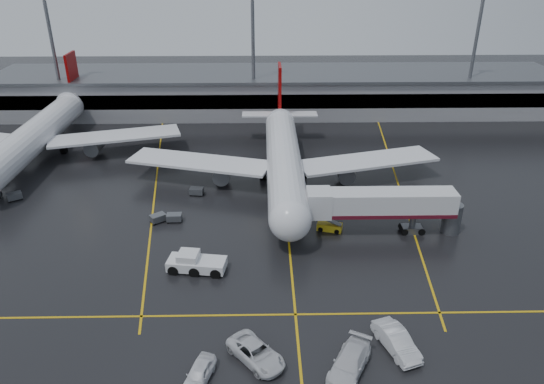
{
  "coord_description": "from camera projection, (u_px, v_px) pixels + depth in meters",
  "views": [
    {
      "loc": [
        -3.11,
        -62.47,
        33.63
      ],
      "look_at": [
        -2.0,
        -2.0,
        4.0
      ],
      "focal_mm": 33.53,
      "sensor_mm": 36.0,
      "label": 1
    }
  ],
  "objects": [
    {
      "name": "ground",
      "position": [
        286.0,
        211.0,
        70.94
      ],
      "size": [
        220.0,
        220.0,
        0.0
      ],
      "primitive_type": "plane",
      "color": "black",
      "rests_on": "ground"
    },
    {
      "name": "baggage_cart_c",
      "position": [
        197.0,
        191.0,
        75.32
      ],
      "size": [
        2.14,
        1.53,
        1.12
      ],
      "color": "#595B60",
      "rests_on": "ground"
    },
    {
      "name": "apron_line_centre",
      "position": [
        286.0,
        211.0,
        70.93
      ],
      "size": [
        0.25,
        90.0,
        0.02
      ],
      "primitive_type": "cube",
      "color": "gold",
      "rests_on": "ground"
    },
    {
      "name": "light_mast_left",
      "position": [
        53.0,
        50.0,
        101.54
      ],
      "size": [
        3.0,
        1.2,
        25.45
      ],
      "color": "#595B60",
      "rests_on": "ground"
    },
    {
      "name": "apron_line_stop",
      "position": [
        295.0,
        314.0,
        51.18
      ],
      "size": [
        60.0,
        0.25,
        0.02
      ],
      "primitive_type": "cube",
      "color": "gold",
      "rests_on": "ground"
    },
    {
      "name": "apron_line_left",
      "position": [
        156.0,
        182.0,
        79.58
      ],
      "size": [
        9.99,
        69.35,
        0.02
      ],
      "primitive_type": "cube",
      "rotation": [
        0.0,
        0.0,
        0.14
      ],
      "color": "gold",
      "rests_on": "ground"
    },
    {
      "name": "pushback_tractor",
      "position": [
        195.0,
        263.0,
        57.77
      ],
      "size": [
        6.89,
        3.67,
        2.35
      ],
      "color": "silver",
      "rests_on": "ground"
    },
    {
      "name": "belt_loader",
      "position": [
        330.0,
        227.0,
        66.08
      ],
      "size": [
        3.45,
        2.25,
        2.02
      ],
      "color": "yellow",
      "rests_on": "ground"
    },
    {
      "name": "service_van_b",
      "position": [
        350.0,
        363.0,
        44.09
      ],
      "size": [
        5.17,
        6.71,
        1.81
      ],
      "primitive_type": "imported",
      "rotation": [
        0.0,
        0.0,
        -0.49
      ],
      "color": "silver",
      "rests_on": "ground"
    },
    {
      "name": "baggage_cart_b",
      "position": [
        158.0,
        218.0,
        67.95
      ],
      "size": [
        2.38,
        2.23,
        1.12
      ],
      "color": "#595B60",
      "rests_on": "ground"
    },
    {
      "name": "main_airliner",
      "position": [
        284.0,
        157.0,
        77.8
      ],
      "size": [
        48.8,
        45.6,
        14.1
      ],
      "color": "silver",
      "rests_on": "ground"
    },
    {
      "name": "service_van_d",
      "position": [
        199.0,
        374.0,
        43.12
      ],
      "size": [
        3.02,
        4.89,
        1.55
      ],
      "primitive_type": "imported",
      "rotation": [
        0.0,
        0.0,
        -0.28
      ],
      "color": "white",
      "rests_on": "ground"
    },
    {
      "name": "jet_bridge",
      "position": [
        382.0,
        206.0,
        64.02
      ],
      "size": [
        19.9,
        3.4,
        6.05
      ],
      "color": "silver",
      "rests_on": "ground"
    },
    {
      "name": "service_van_a",
      "position": [
        256.0,
        353.0,
        45.23
      ],
      "size": [
        5.98,
        6.37,
        1.67
      ],
      "primitive_type": "imported",
      "rotation": [
        0.0,
        0.0,
        0.7
      ],
      "color": "silver",
      "rests_on": "ground"
    },
    {
      "name": "light_mast_mid",
      "position": [
        253.0,
        50.0,
        102.2
      ],
      "size": [
        3.0,
        1.2,
        25.45
      ],
      "color": "#595B60",
      "rests_on": "ground"
    },
    {
      "name": "light_mast_right",
      "position": [
        475.0,
        49.0,
        102.94
      ],
      "size": [
        3.0,
        1.2,
        25.45
      ],
      "color": "#595B60",
      "rests_on": "ground"
    },
    {
      "name": "second_airliner",
      "position": [
        39.0,
        133.0,
        87.88
      ],
      "size": [
        48.8,
        45.6,
        14.1
      ],
      "color": "silver",
      "rests_on": "ground"
    },
    {
      "name": "service_van_c",
      "position": [
        396.0,
        341.0,
        46.43
      ],
      "size": [
        3.84,
        6.15,
        1.91
      ],
      "primitive_type": "imported",
      "rotation": [
        0.0,
        0.0,
        0.34
      ],
      "color": "silver",
      "rests_on": "ground"
    },
    {
      "name": "baggage_cart_e",
      "position": [
        14.0,
        196.0,
        73.83
      ],
      "size": [
        2.38,
        2.16,
        1.12
      ],
      "color": "#595B60",
      "rests_on": "ground"
    },
    {
      "name": "baggage_cart_a",
      "position": [
        174.0,
        217.0,
        68.08
      ],
      "size": [
        2.02,
        1.34,
        1.12
      ],
      "color": "#595B60",
      "rests_on": "ground"
    },
    {
      "name": "terminal",
      "position": [
        277.0,
        91.0,
        112.08
      ],
      "size": [
        122.0,
        19.0,
        8.6
      ],
      "color": "gray",
      "rests_on": "ground"
    },
    {
      "name": "apron_line_right",
      "position": [
        397.0,
        180.0,
        80.21
      ],
      "size": [
        7.57,
        69.64,
        0.02
      ],
      "primitive_type": "cube",
      "rotation": [
        0.0,
        0.0,
        -0.1
      ],
      "color": "gold",
      "rests_on": "ground"
    }
  ]
}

